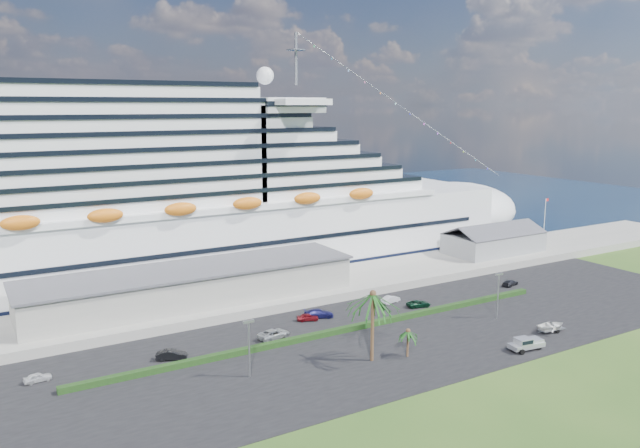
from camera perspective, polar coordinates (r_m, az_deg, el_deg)
ground at (r=98.11m, az=11.02°, el=-11.83°), size 420.00×420.00×0.00m
asphalt_lot at (r=105.92m, az=7.03°, el=-9.93°), size 140.00×38.00×0.12m
wharf at (r=128.57m, az=-0.89°, el=-5.70°), size 240.00×20.00×1.80m
water at (r=209.71m, az=-13.17°, el=0.25°), size 420.00×160.00×0.02m
cruise_ship at (r=138.49m, az=-13.68°, el=1.89°), size 191.00×38.00×54.00m
terminal_building at (r=117.57m, az=-11.59°, el=-5.42°), size 61.00×15.00×6.30m
port_shed at (r=159.16m, az=15.60°, el=-1.57°), size 24.00×12.31×7.37m
flagpole at (r=171.74m, az=19.85°, el=0.39°), size 1.08×0.16×12.00m
hedge at (r=105.24m, az=1.84°, el=-9.70°), size 88.00×1.10×0.90m
lamp_post_left at (r=88.10m, az=-6.51°, el=-10.62°), size 1.60×0.35×8.27m
lamp_post_right at (r=115.03m, az=15.98°, el=-5.82°), size 1.60×0.35×8.27m
palm_tall at (r=91.95m, az=4.85°, el=-7.11°), size 8.82×8.82×11.13m
palm_short at (r=95.80m, az=8.05°, el=-9.94°), size 3.53×3.53×4.56m
parked_car_0 at (r=96.10m, az=-24.40°, el=-12.65°), size 3.76×1.82×1.24m
parked_car_1 at (r=97.31m, az=-13.41°, el=-11.56°), size 4.87×3.27×1.52m
parked_car_2 at (r=103.02m, az=-4.25°, el=-9.99°), size 5.94×3.60×1.54m
parked_car_3 at (r=112.32m, az=-0.13°, el=-8.17°), size 5.76×4.07×1.55m
parked_car_4 at (r=110.77m, az=-1.14°, el=-8.52°), size 4.12×2.82×1.30m
parked_car_5 at (r=121.08m, az=6.47°, el=-6.86°), size 4.43×2.35×1.39m
parked_car_6 at (r=119.46m, az=9.02°, el=-7.21°), size 4.92×3.10×1.27m
parked_car_7 at (r=137.40m, az=17.00°, el=-5.15°), size 4.70×2.81×1.27m
pickup_truck at (r=103.15m, az=18.31°, el=-10.30°), size 6.04×2.84×2.05m
boat_trailer at (r=112.23m, az=20.45°, el=-8.71°), size 5.94×4.10×1.68m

